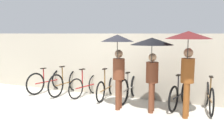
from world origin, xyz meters
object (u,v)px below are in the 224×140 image
at_px(pedestrian_leading, 118,54).
at_px(pedestrian_center, 152,53).
at_px(parked_bicycle_1, 66,82).
at_px(parked_bicycle_4, 130,88).
at_px(parked_bicycle_2, 86,85).
at_px(parked_bicycle_5, 153,91).
at_px(pedestrian_trailing, 188,49).
at_px(parked_bicycle_7, 209,96).
at_px(parked_bicycle_3, 107,87).
at_px(parked_bicycle_6, 180,94).
at_px(parked_bicycle_0, 48,81).

xyz_separation_m(pedestrian_leading, pedestrian_center, (0.89, 0.09, 0.06)).
height_order(parked_bicycle_1, parked_bicycle_4, parked_bicycle_4).
distance_m(parked_bicycle_2, pedestrian_center, 2.86).
bearing_deg(parked_bicycle_5, pedestrian_center, 179.84).
distance_m(parked_bicycle_4, pedestrian_center, 1.75).
xyz_separation_m(parked_bicycle_2, pedestrian_trailing, (3.31, -0.95, 1.33)).
bearing_deg(parked_bicycle_7, pedestrian_leading, 103.74).
bearing_deg(parked_bicycle_2, parked_bicycle_3, -77.68).
bearing_deg(parked_bicycle_5, parked_bicycle_6, -101.18).
bearing_deg(parked_bicycle_4, parked_bicycle_3, 92.55).
bearing_deg(parked_bicycle_1, parked_bicycle_6, -87.19).
height_order(parked_bicycle_6, pedestrian_center, pedestrian_center).
distance_m(parked_bicycle_3, pedestrian_leading, 1.72).
height_order(parked_bicycle_1, pedestrian_leading, pedestrian_leading).
distance_m(parked_bicycle_6, pedestrian_center, 1.59).
bearing_deg(parked_bicycle_3, parked_bicycle_4, -91.78).
relative_size(parked_bicycle_1, pedestrian_trailing, 0.88).
bearing_deg(parked_bicycle_2, parked_bicycle_7, -79.12).
relative_size(parked_bicycle_1, pedestrian_center, 0.95).
bearing_deg(pedestrian_center, parked_bicycle_3, -33.91).
bearing_deg(pedestrian_leading, parked_bicycle_7, -162.45).
height_order(parked_bicycle_1, parked_bicycle_7, parked_bicycle_1).
distance_m(parked_bicycle_4, parked_bicycle_7, 2.28).
bearing_deg(pedestrian_trailing, pedestrian_leading, 1.33).
relative_size(parked_bicycle_4, parked_bicycle_7, 1.02).
xyz_separation_m(parked_bicycle_1, parked_bicycle_5, (3.04, -0.01, -0.01)).
xyz_separation_m(parked_bicycle_0, pedestrian_center, (3.95, -0.87, 1.18)).
height_order(parked_bicycle_6, parked_bicycle_7, parked_bicycle_7).
bearing_deg(pedestrian_trailing, parked_bicycle_7, -116.81).
relative_size(parked_bicycle_0, parked_bicycle_1, 0.98).
height_order(parked_bicycle_2, parked_bicycle_5, parked_bicycle_5).
height_order(parked_bicycle_4, parked_bicycle_6, parked_bicycle_4).
height_order(parked_bicycle_0, parked_bicycle_3, parked_bicycle_0).
relative_size(parked_bicycle_0, parked_bicycle_2, 1.13).
distance_m(parked_bicycle_1, pedestrian_center, 3.51).
distance_m(parked_bicycle_7, pedestrian_center, 2.01).
height_order(parked_bicycle_2, pedestrian_trailing, pedestrian_trailing).
height_order(parked_bicycle_3, parked_bicycle_6, parked_bicycle_3).
xyz_separation_m(parked_bicycle_3, pedestrian_center, (1.67, -0.90, 1.22)).
bearing_deg(parked_bicycle_6, pedestrian_leading, 130.87).
xyz_separation_m(parked_bicycle_0, pedestrian_trailing, (4.83, -0.93, 1.30)).
relative_size(parked_bicycle_4, pedestrian_trailing, 0.86).
distance_m(parked_bicycle_0, parked_bicycle_1, 0.76).
distance_m(parked_bicycle_7, pedestrian_leading, 2.70).
distance_m(parked_bicycle_1, parked_bicycle_5, 3.04).
relative_size(parked_bicycle_7, pedestrian_leading, 0.88).
distance_m(parked_bicycle_2, pedestrian_trailing, 3.69).
height_order(parked_bicycle_7, pedestrian_center, pedestrian_center).
relative_size(parked_bicycle_5, pedestrian_trailing, 0.83).
relative_size(parked_bicycle_1, pedestrian_leading, 0.91).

